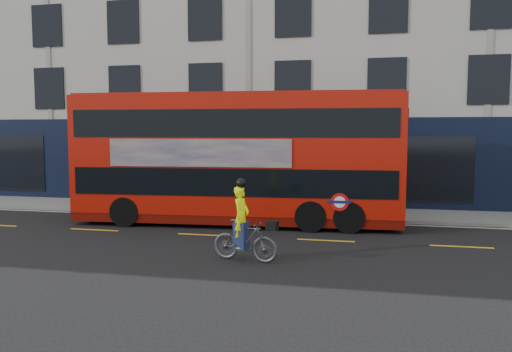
% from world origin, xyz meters
% --- Properties ---
extents(ground, '(120.00, 120.00, 0.00)m').
position_xyz_m(ground, '(0.00, 0.00, 0.00)').
color(ground, black).
rests_on(ground, ground).
extents(pavement, '(60.00, 3.00, 0.12)m').
position_xyz_m(pavement, '(0.00, 6.50, 0.06)').
color(pavement, gray).
rests_on(pavement, ground).
extents(kerb, '(60.00, 0.12, 0.13)m').
position_xyz_m(kerb, '(0.00, 5.00, 0.07)').
color(kerb, slate).
rests_on(kerb, ground).
extents(building_terrace, '(50.00, 10.07, 15.00)m').
position_xyz_m(building_terrace, '(0.00, 12.94, 7.49)').
color(building_terrace, '#AEABA4').
rests_on(building_terrace, ground).
extents(road_edge_line, '(58.00, 0.10, 0.01)m').
position_xyz_m(road_edge_line, '(0.00, 4.70, 0.00)').
color(road_edge_line, silver).
rests_on(road_edge_line, ground).
extents(lane_dashes, '(58.00, 0.12, 0.01)m').
position_xyz_m(lane_dashes, '(0.00, 1.50, 0.00)').
color(lane_dashes, gold).
rests_on(lane_dashes, ground).
extents(bus, '(11.98, 3.45, 4.77)m').
position_xyz_m(bus, '(0.58, 3.77, 2.45)').
color(bus, '#AA1206').
rests_on(bus, ground).
extents(cyclist, '(1.89, 0.85, 2.20)m').
position_xyz_m(cyclist, '(2.06, -1.42, 0.73)').
color(cyclist, '#484B4D').
rests_on(cyclist, ground).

